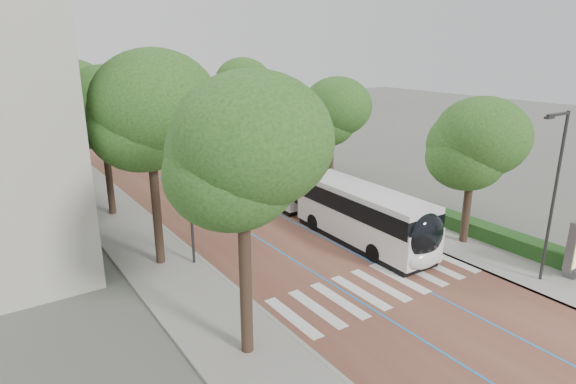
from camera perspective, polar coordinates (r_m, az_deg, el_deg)
name	(u,v)px	position (r m, az deg, el deg)	size (l,w,h in m)	color
ground	(393,295)	(22.67, 12.28, -11.87)	(160.00, 160.00, 0.00)	#51544C
road	(128,146)	(56.40, -18.43, 5.17)	(11.00, 140.00, 0.02)	brown
sidewalk_left	(54,154)	(54.91, -25.95, 4.06)	(4.00, 140.00, 0.12)	gray
sidewalk_right	(191,139)	(58.81, -11.40, 6.22)	(4.00, 140.00, 0.12)	gray
kerb_left	(74,152)	(55.19, -24.01, 4.37)	(0.20, 140.00, 0.14)	gray
kerb_right	(176,140)	(58.11, -13.13, 5.98)	(0.20, 140.00, 0.14)	gray
zebra_crossing	(380,285)	(23.39, 10.85, -10.75)	(10.55, 3.60, 0.01)	silver
lane_line_left	(113,148)	(56.00, -20.00, 4.95)	(0.12, 126.00, 0.01)	#2576BB
lane_line_right	(142,145)	(56.84, -16.89, 5.41)	(0.12, 126.00, 0.01)	#2576BB
hedge	(511,240)	(29.23, 24.88, -5.22)	(1.20, 14.00, 0.80)	#1A4417
streetlight_near	(554,185)	(24.52, 28.99, 0.72)	(1.82, 0.20, 8.00)	#2C2C2F
streetlight_far	(263,118)	(41.75, -3.02, 8.80)	(1.82, 0.20, 8.00)	#2C2C2F
lamp_post_left	(190,188)	(24.00, -11.59, 0.51)	(0.14, 0.14, 8.00)	#2C2C2F
trees_left	(76,99)	(39.71, -23.86, 10.07)	(6.13, 60.31, 10.13)	black
trees_right	(268,101)	(42.94, -2.44, 10.70)	(5.37, 47.15, 9.08)	black
lead_bus	(322,198)	(30.13, 4.04, -0.72)	(3.02, 18.46, 3.20)	black
bus_queued_0	(210,152)	(43.49, -9.28, 4.66)	(3.04, 12.49, 3.20)	silver
bus_queued_1	(155,132)	(55.14, -15.51, 6.88)	(2.91, 12.47, 3.20)	silver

